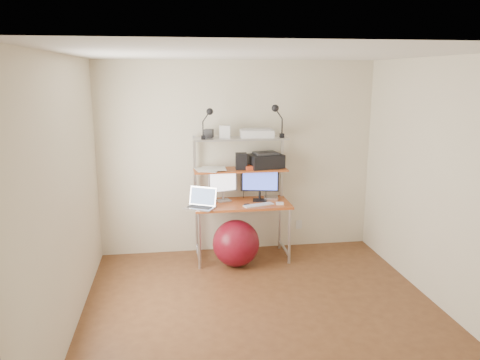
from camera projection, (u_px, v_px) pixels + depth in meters
The scene contains 20 objects.
room at pixel (265, 191), 4.39m from camera, with size 3.60×3.60×3.60m.
computer_desk at pixel (241, 185), 5.90m from camera, with size 1.20×0.60×1.57m.
wall_outlet at pixel (299, 224), 6.44m from camera, with size 0.08×0.01×0.12m, color silver.
monitor_silver at pixel (223, 183), 5.94m from camera, with size 0.38×0.19×0.44m.
monitor_black at pixel (260, 182), 5.95m from camera, with size 0.48×0.17×0.49m.
laptop at pixel (202, 203), 5.68m from camera, with size 0.44×0.41×0.30m.
keyboard at pixel (259, 205), 5.78m from camera, with size 0.39×0.11×0.01m, color silver.
mouse at pixel (280, 203), 5.81m from camera, with size 0.09×0.06×0.03m, color silver.
mac_mini at pixel (271, 198), 6.06m from camera, with size 0.18×0.18×0.03m, color silver.
phone at pixel (248, 205), 5.77m from camera, with size 0.06×0.12×0.01m, color black.
printer at pixel (266, 160), 5.98m from camera, with size 0.48×0.37×0.20m.
nas_cube at pixel (241, 161), 5.88m from camera, with size 0.14×0.14×0.21m, color black.
red_box at pixel (252, 167), 5.89m from camera, with size 0.18×0.12×0.05m, color #CB4220.
scanner at pixel (257, 133), 5.86m from camera, with size 0.43×0.29×0.11m.
box_white at pixel (225, 132), 5.78m from camera, with size 0.13×0.11×0.15m, color silver.
box_grey at pixel (209, 133), 5.82m from camera, with size 0.10×0.10×0.10m, color #2C2C2E.
clip_lamp_left at pixel (208, 117), 5.62m from camera, with size 0.15×0.08×0.38m.
clip_lamp_right at pixel (277, 114), 5.75m from camera, with size 0.16×0.09×0.41m.
exercise_ball at pixel (236, 243), 5.76m from camera, with size 0.58×0.58×0.58m, color maroon.
paper_stack at pixel (211, 169), 5.87m from camera, with size 0.40×0.40×0.02m.
Camera 1 is at (-0.86, -4.17, 2.33)m, focal length 35.00 mm.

